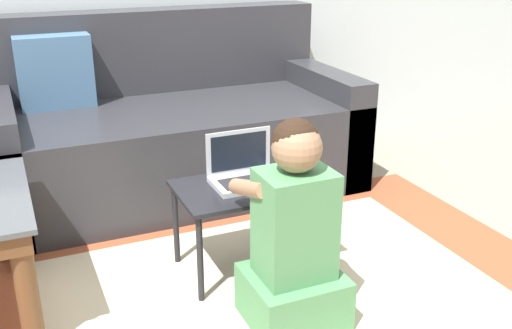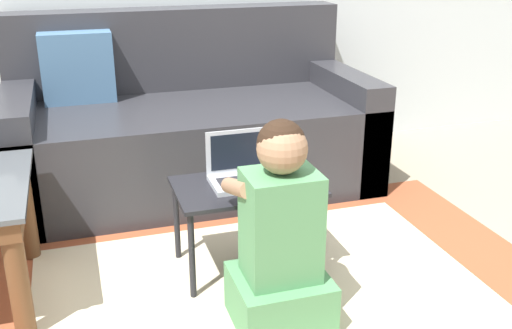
% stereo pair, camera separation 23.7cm
% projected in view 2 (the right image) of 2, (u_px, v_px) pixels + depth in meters
% --- Properties ---
extents(ground_plane, '(16.00, 16.00, 0.00)m').
position_uv_depth(ground_plane, '(277.00, 272.00, 2.44)').
color(ground_plane, gray).
extents(area_rug, '(2.35, 1.62, 0.01)m').
position_uv_depth(area_rug, '(262.00, 292.00, 2.29)').
color(area_rug, '#9E4C2D').
rests_on(area_rug, ground_plane).
extents(couch, '(1.86, 0.93, 0.91)m').
position_uv_depth(couch, '(189.00, 127.00, 3.22)').
color(couch, '#2D2D33').
rests_on(couch, ground_plane).
extents(laptop_desk, '(0.56, 0.36, 0.37)m').
position_uv_depth(laptop_desk, '(247.00, 195.00, 2.35)').
color(laptop_desk, black).
rests_on(laptop_desk, ground_plane).
extents(laptop, '(0.27, 0.19, 0.20)m').
position_uv_depth(laptop, '(244.00, 174.00, 2.35)').
color(laptop, '#B7BCC6').
rests_on(laptop, laptop_desk).
extents(computer_mouse, '(0.07, 0.11, 0.03)m').
position_uv_depth(computer_mouse, '(297.00, 174.00, 2.39)').
color(computer_mouse, black).
rests_on(computer_mouse, laptop_desk).
extents(person_seated, '(0.32, 0.40, 0.75)m').
position_uv_depth(person_seated, '(280.00, 242.00, 2.01)').
color(person_seated, '#518E5B').
rests_on(person_seated, ground_plane).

